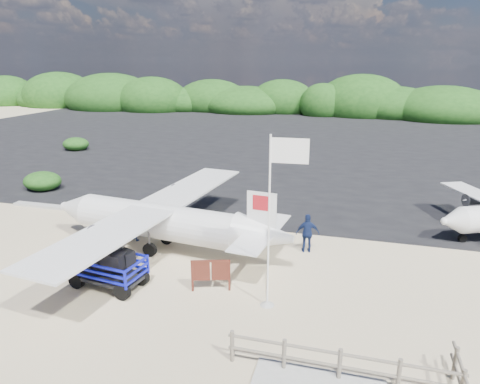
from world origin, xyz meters
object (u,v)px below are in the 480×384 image
object	(u,v)px
crew_a	(134,224)
crew_b	(269,210)
signboard	(211,290)
aircraft_large	(415,167)
aircraft_small	(224,132)
flagpole	(267,305)
crew_c	(308,233)
baggage_cart	(110,286)

from	to	relation	value
crew_a	crew_b	world-z (taller)	same
signboard	aircraft_large	world-z (taller)	aircraft_large
signboard	aircraft_small	bearing A→B (deg)	88.91
crew_a	aircraft_large	xyz separation A→B (m)	(14.69, 19.22, -0.83)
crew_a	aircraft_small	distance (m)	32.92
flagpole	aircraft_large	xyz separation A→B (m)	(7.37, 23.16, 0.00)
signboard	crew_c	bearing A→B (deg)	37.42
crew_c	baggage_cart	bearing A→B (deg)	22.75
signboard	crew_a	bearing A→B (deg)	127.46
flagpole	crew_c	world-z (taller)	flagpole
crew_a	aircraft_small	bearing A→B (deg)	-56.54
signboard	aircraft_small	size ratio (longest dim) A/B	0.22
crew_a	aircraft_small	size ratio (longest dim) A/B	0.23
flagpole	signboard	world-z (taller)	flagpole
flagpole	aircraft_large	world-z (taller)	flagpole
crew_c	aircraft_large	xyz separation A→B (m)	(6.55, 18.35, -0.90)
aircraft_small	flagpole	bearing A→B (deg)	86.05
crew_c	aircraft_small	xyz separation A→B (m)	(-13.82, 31.54, -0.90)
signboard	crew_a	world-z (taller)	crew_a
flagpole	aircraft_large	bearing A→B (deg)	72.36
baggage_cart	flagpole	bearing A→B (deg)	10.62
flagpole	aircraft_small	world-z (taller)	flagpole
flagpole	aircraft_large	distance (m)	24.31
flagpole	aircraft_small	bearing A→B (deg)	109.68
aircraft_large	aircraft_small	bearing A→B (deg)	-26.35
flagpole	crew_a	world-z (taller)	flagpole
signboard	aircraft_large	size ratio (longest dim) A/B	0.11
baggage_cart	aircraft_small	xyz separation A→B (m)	(-6.90, 36.66, 0.00)
signboard	flagpole	bearing A→B (deg)	-28.23
flagpole	signboard	size ratio (longest dim) A/B	3.90
signboard	crew_b	size ratio (longest dim) A/B	0.94
crew_b	crew_c	xyz separation A→B (m)	(2.31, -2.75, 0.07)
signboard	baggage_cart	bearing A→B (deg)	172.74
crew_c	aircraft_large	bearing A→B (deg)	-123.36
baggage_cart	crew_a	distance (m)	4.49
baggage_cart	signboard	world-z (taller)	baggage_cart
baggage_cart	crew_b	xyz separation A→B (m)	(4.61, 7.86, 0.83)
crew_a	crew_c	world-z (taller)	crew_c
flagpole	crew_c	bearing A→B (deg)	80.34
baggage_cart	crew_c	bearing A→B (deg)	44.26
baggage_cart	flagpole	distance (m)	6.11
baggage_cart	crew_c	xyz separation A→B (m)	(6.92, 5.12, 0.90)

